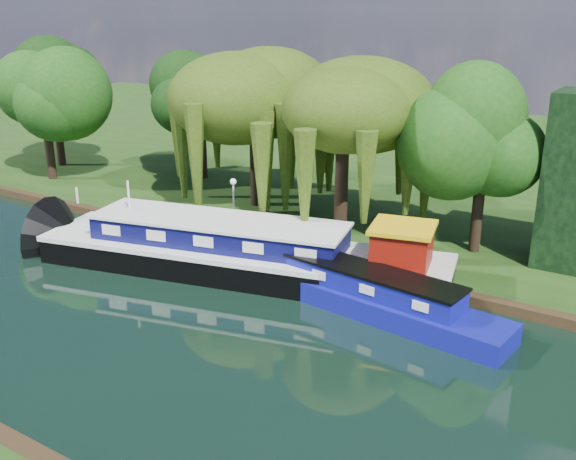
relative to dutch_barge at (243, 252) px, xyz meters
The scene contains 14 objects.
ground 7.46m from the dutch_barge, 127.97° to the right, with size 120.00×120.00×0.00m, color black.
far_bank 28.55m from the dutch_barge, 99.17° to the left, with size 120.00×52.00×0.45m, color #1A330E.
dutch_barge is the anchor object (origin of this frame).
narrowboat 6.02m from the dutch_barge, ahead, with size 13.62×3.84×1.96m.
red_dinghy 10.61m from the dutch_barge, behind, with size 2.05×2.87×0.60m, color maroon.
willow_left 11.38m from the dutch_barge, 121.51° to the left, with size 7.38×7.38×8.84m.
willow_right 8.57m from the dutch_barge, 74.42° to the left, with size 6.79×6.79×8.27m.
tree_far_left 22.43m from the dutch_barge, 164.50° to the left, with size 5.41×5.41×8.72m.
tree_far_back 26.09m from the dutch_barge, 159.37° to the left, with size 5.12×5.12×8.61m.
tree_far_mid 17.56m from the dutch_barge, 135.81° to the left, with size 4.88×4.88×7.98m.
tree_far_right 12.44m from the dutch_barge, 41.13° to the left, with size 4.79×4.79×7.84m.
lamppost 6.34m from the dutch_barge, 130.90° to the left, with size 0.36×0.36×2.56m.
mooring_posts 5.67m from the dutch_barge, 152.99° to the left, with size 19.16×0.16×1.00m.
reeds_near 13.61m from the dutch_barge, 80.15° to the right, with size 33.70×1.50×1.10m.
Camera 1 is at (21.36, -16.72, 11.77)m, focal length 40.00 mm.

